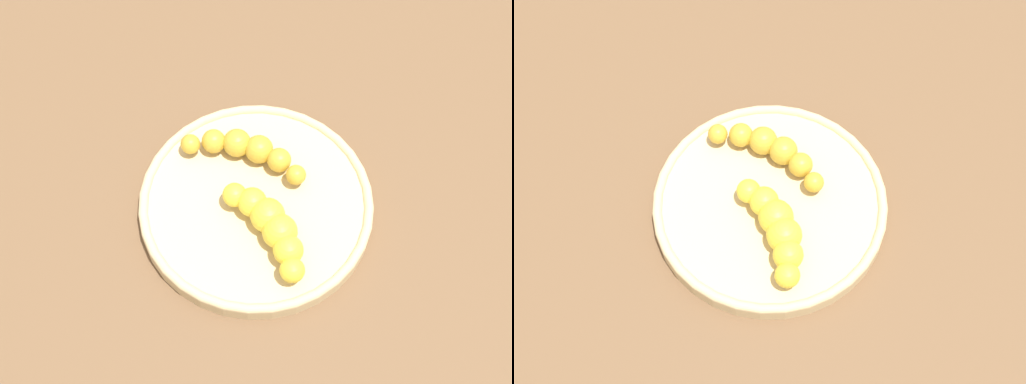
# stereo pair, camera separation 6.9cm
# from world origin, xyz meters

# --- Properties ---
(ground_plane) EXTENTS (2.40, 2.40, 0.00)m
(ground_plane) POSITION_xyz_m (0.00, 0.00, 0.00)
(ground_plane) COLOR brown
(fruit_bowl) EXTENTS (0.24, 0.24, 0.02)m
(fruit_bowl) POSITION_xyz_m (0.00, 0.00, 0.01)
(fruit_bowl) COLOR #D1B784
(fruit_bowl) RESTS_ON ground_plane
(banana_yellow) EXTENTS (0.12, 0.07, 0.04)m
(banana_yellow) POSITION_xyz_m (0.04, 0.01, 0.04)
(banana_yellow) COLOR yellow
(banana_yellow) RESTS_ON fruit_bowl
(banana_spotted) EXTENTS (0.08, 0.13, 0.03)m
(banana_spotted) POSITION_xyz_m (-0.05, -0.00, 0.03)
(banana_spotted) COLOR gold
(banana_spotted) RESTS_ON fruit_bowl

